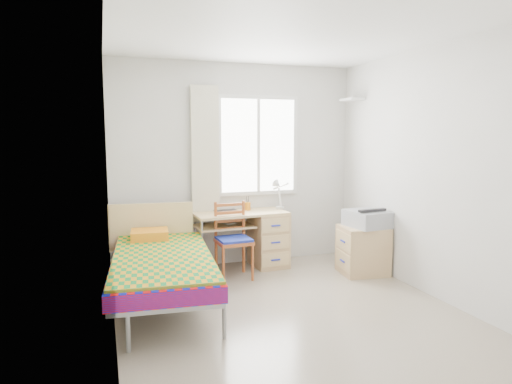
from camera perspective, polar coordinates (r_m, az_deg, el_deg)
floor at (r=4.61m, az=3.81°, el=-14.40°), size 3.50×3.50×0.00m
ceiling at (r=4.38m, az=4.12°, el=19.11°), size 3.50×3.50×0.00m
wall_back at (r=5.95m, az=-2.55°, el=3.39°), size 3.20×0.00×3.20m
wall_left at (r=3.97m, az=-17.86°, el=1.15°), size 0.00×3.50×3.50m
wall_right at (r=5.13m, az=20.69°, el=2.32°), size 0.00×3.50×3.50m
window at (r=6.01m, az=0.27°, el=5.82°), size 1.10×0.04×1.30m
curtain at (r=5.77m, az=-6.38°, el=4.73°), size 0.35×0.05×1.70m
floating_shelf at (r=6.22m, az=11.91°, el=11.24°), size 0.20×0.32×0.03m
bed at (r=4.72m, az=-11.74°, el=-8.48°), size 1.14×2.13×0.89m
desk at (r=5.90m, az=0.88°, el=-5.53°), size 1.19×0.60×0.72m
chair at (r=5.45m, az=-2.86°, el=-5.40°), size 0.41×0.41×0.90m
cabinet at (r=5.77m, az=13.18°, el=-7.08°), size 0.59×0.54×0.58m
printer at (r=5.69m, az=13.70°, el=-3.20°), size 0.46×0.52×0.21m
laptop at (r=5.73m, az=-3.70°, el=-2.45°), size 0.32×0.23×0.02m
pen_cup at (r=5.89m, az=-1.07°, el=-1.80°), size 0.09×0.09×0.10m
task_lamp at (r=5.84m, az=2.86°, el=0.15°), size 0.23×0.32×0.41m
book at (r=5.73m, az=-4.26°, el=-3.95°), size 0.21×0.25×0.02m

